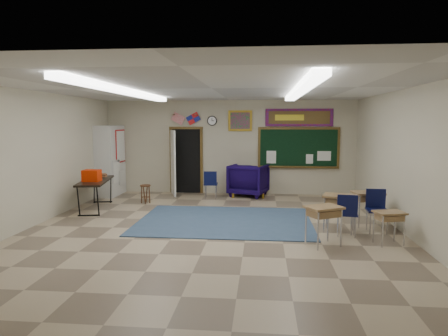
# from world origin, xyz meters

# --- Properties ---
(floor) EXTENTS (9.00, 9.00, 0.00)m
(floor) POSITION_xyz_m (0.00, 0.00, 0.00)
(floor) COLOR tan
(floor) RESTS_ON ground
(back_wall) EXTENTS (8.00, 0.04, 3.00)m
(back_wall) POSITION_xyz_m (0.00, 4.50, 1.50)
(back_wall) COLOR #BEB79A
(back_wall) RESTS_ON floor
(front_wall) EXTENTS (8.00, 0.04, 3.00)m
(front_wall) POSITION_xyz_m (0.00, -4.50, 1.50)
(front_wall) COLOR #BEB79A
(front_wall) RESTS_ON floor
(left_wall) EXTENTS (0.04, 9.00, 3.00)m
(left_wall) POSITION_xyz_m (-4.00, 0.00, 1.50)
(left_wall) COLOR #BEB79A
(left_wall) RESTS_ON floor
(right_wall) EXTENTS (0.04, 9.00, 3.00)m
(right_wall) POSITION_xyz_m (4.00, 0.00, 1.50)
(right_wall) COLOR #BEB79A
(right_wall) RESTS_ON floor
(ceiling) EXTENTS (8.00, 9.00, 0.04)m
(ceiling) POSITION_xyz_m (0.00, 0.00, 3.00)
(ceiling) COLOR silver
(ceiling) RESTS_ON back_wall
(area_rug) EXTENTS (4.00, 3.00, 0.02)m
(area_rug) POSITION_xyz_m (0.20, 0.80, 0.01)
(area_rug) COLOR #344863
(area_rug) RESTS_ON floor
(fluorescent_strips) EXTENTS (3.86, 6.00, 0.10)m
(fluorescent_strips) POSITION_xyz_m (0.00, 0.00, 2.94)
(fluorescent_strips) COLOR white
(fluorescent_strips) RESTS_ON ceiling
(doorway) EXTENTS (1.10, 0.89, 2.16)m
(doorway) POSITION_xyz_m (-1.50, 4.35, 1.06)
(doorway) COLOR black
(doorway) RESTS_ON back_wall
(chalkboard) EXTENTS (2.55, 0.14, 1.30)m
(chalkboard) POSITION_xyz_m (2.20, 4.46, 1.46)
(chalkboard) COLOR brown
(chalkboard) RESTS_ON back_wall
(bulletin_board) EXTENTS (2.10, 0.05, 0.55)m
(bulletin_board) POSITION_xyz_m (2.20, 4.47, 2.45)
(bulletin_board) COLOR #AF0F0F
(bulletin_board) RESTS_ON back_wall
(framed_art_print) EXTENTS (0.75, 0.05, 0.65)m
(framed_art_print) POSITION_xyz_m (0.35, 4.47, 2.35)
(framed_art_print) COLOR olive
(framed_art_print) RESTS_ON back_wall
(wall_clock) EXTENTS (0.32, 0.05, 0.32)m
(wall_clock) POSITION_xyz_m (-0.55, 4.47, 2.35)
(wall_clock) COLOR black
(wall_clock) RESTS_ON back_wall
(wall_flags) EXTENTS (1.16, 0.06, 0.70)m
(wall_flags) POSITION_xyz_m (-1.40, 4.44, 2.48)
(wall_flags) COLOR red
(wall_flags) RESTS_ON back_wall
(storage_cabinet) EXTENTS (0.59, 1.25, 2.20)m
(storage_cabinet) POSITION_xyz_m (-3.71, 3.85, 1.10)
(storage_cabinet) COLOR silver
(storage_cabinet) RESTS_ON floor
(wingback_armchair) EXTENTS (1.35, 1.37, 1.01)m
(wingback_armchair) POSITION_xyz_m (0.64, 4.13, 0.50)
(wingback_armchair) COLOR black
(wingback_armchair) RESTS_ON floor
(student_chair_reading) EXTENTS (0.44, 0.44, 0.85)m
(student_chair_reading) POSITION_xyz_m (-0.48, 3.56, 0.42)
(student_chair_reading) COLOR black
(student_chair_reading) RESTS_ON floor
(student_chair_desk_a) EXTENTS (0.50, 0.50, 0.87)m
(student_chair_desk_a) POSITION_xyz_m (2.78, -0.15, 0.44)
(student_chair_desk_a) COLOR black
(student_chair_desk_a) RESTS_ON floor
(student_chair_desk_b) EXTENTS (0.47, 0.47, 0.89)m
(student_chair_desk_b) POSITION_xyz_m (3.47, 0.16, 0.45)
(student_chair_desk_b) COLOR black
(student_chair_desk_b) RESTS_ON floor
(student_desk_front_left) EXTENTS (0.77, 0.66, 0.79)m
(student_desk_front_left) POSITION_xyz_m (2.68, 0.14, 0.44)
(student_desk_front_left) COLOR olive
(student_desk_front_left) RESTS_ON floor
(student_desk_front_right) EXTENTS (0.71, 0.58, 0.76)m
(student_desk_front_right) POSITION_xyz_m (3.41, 0.71, 0.43)
(student_desk_front_right) COLOR olive
(student_desk_front_right) RESTS_ON floor
(student_desk_back_left) EXTENTS (0.78, 0.72, 0.75)m
(student_desk_back_left) POSITION_xyz_m (2.21, -0.89, 0.42)
(student_desk_back_left) COLOR olive
(student_desk_back_left) RESTS_ON floor
(student_desk_back_right) EXTENTS (0.61, 0.52, 0.63)m
(student_desk_back_right) POSITION_xyz_m (3.45, -0.68, 0.35)
(student_desk_back_right) COLOR olive
(student_desk_back_right) RESTS_ON floor
(folding_table) EXTENTS (0.97, 1.98, 1.08)m
(folding_table) POSITION_xyz_m (-3.34, 1.79, 0.43)
(folding_table) COLOR black
(folding_table) RESTS_ON floor
(wooden_stool) EXTENTS (0.30, 0.30, 0.53)m
(wooden_stool) POSITION_xyz_m (-2.25, 2.67, 0.27)
(wooden_stool) COLOR #502F18
(wooden_stool) RESTS_ON floor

